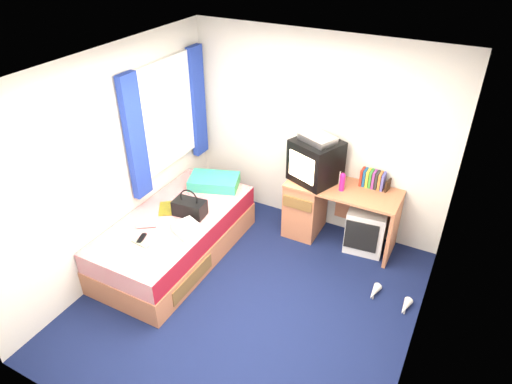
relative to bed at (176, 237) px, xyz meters
The scene contains 20 objects.
ground 1.16m from the bed, 13.74° to the right, with size 3.40×3.40×0.00m, color #0C1438.
room_shell 1.64m from the bed, 13.74° to the right, with size 3.40×3.40×3.40m.
bed is the anchor object (origin of this frame).
pillow 0.85m from the bed, 86.67° to the left, with size 0.59×0.38×0.13m, color #1B77B4.
desk 1.75m from the bed, 41.96° to the left, with size 1.30×0.55×0.75m.
storage_cube 2.23m from the bed, 32.00° to the left, with size 0.44×0.44×0.55m, color silver.
crt_tv 1.83m from the bed, 44.08° to the left, with size 0.64×0.62×0.50m.
vcr 1.97m from the bed, 44.14° to the left, with size 0.38×0.27×0.07m, color #B6B6B8.
book_row 2.35m from the bed, 35.80° to the left, with size 0.27×0.13×0.20m.
picture_frame 2.48m from the bed, 33.17° to the left, with size 0.02×0.12×0.14m, color black.
pink_water_bottle 1.99m from the bed, 34.93° to the left, with size 0.06×0.06×0.20m, color #C01B77.
aerosol_can 2.00m from the bed, 39.69° to the left, with size 0.05×0.05×0.16m, color silver.
handbag 0.41m from the bed, 44.68° to the left, with size 0.37×0.23×0.33m.
towel 0.47m from the bed, 27.16° to the right, with size 0.29×0.24×0.10m, color silver.
magazine 0.34m from the bed, 143.99° to the left, with size 0.21×0.28×0.01m, color gold.
water_bottle 0.44m from the bed, 117.09° to the right, with size 0.07×0.07×0.20m, color silver.
colour_swatch_fan 0.61m from the bed, 91.44° to the right, with size 0.22×0.06×0.01m, color orange.
remote_control 0.56m from the bed, 96.83° to the right, with size 0.05×0.16×0.02m, color black.
window_assembly 1.39m from the bed, 125.35° to the left, with size 0.11×1.42×1.40m.
white_heels 2.44m from the bed, ahead, with size 0.45×0.29×0.09m.
Camera 1 is at (1.66, -2.98, 3.49)m, focal length 32.00 mm.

